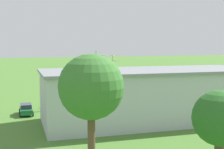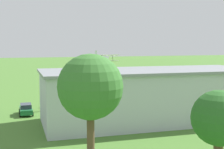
{
  "view_description": "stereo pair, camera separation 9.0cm",
  "coord_description": "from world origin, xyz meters",
  "px_view_note": "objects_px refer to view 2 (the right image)",
  "views": [
    {
      "loc": [
        21.19,
        69.32,
        10.57
      ],
      "look_at": [
        -0.83,
        8.28,
        4.46
      ],
      "focal_mm": 50.77,
      "sensor_mm": 36.0,
      "label": 1
    },
    {
      "loc": [
        21.1,
        69.35,
        10.57
      ],
      "look_at": [
        -0.83,
        8.28,
        4.46
      ],
      "focal_mm": 50.77,
      "sensor_mm": 36.0,
      "label": 2
    }
  ],
  "objects_px": {
    "person_by_parked_cars": "(72,100)",
    "tree_behind_hangar_right": "(219,120)",
    "person_near_hangar_door": "(180,96)",
    "windsock": "(81,66)",
    "biplane": "(101,59)",
    "tree_by_windsock": "(90,88)",
    "car_green": "(26,109)",
    "person_at_fence_line": "(42,106)",
    "person_walking_on_apron": "(46,103)",
    "hangar": "(150,95)",
    "person_crossing_taxiway": "(62,103)"
  },
  "relations": [
    {
      "from": "tree_by_windsock",
      "to": "windsock",
      "type": "relative_size",
      "value": 1.77
    },
    {
      "from": "person_at_fence_line",
      "to": "windsock",
      "type": "relative_size",
      "value": 0.29
    },
    {
      "from": "car_green",
      "to": "windsock",
      "type": "relative_size",
      "value": 0.79
    },
    {
      "from": "person_at_fence_line",
      "to": "person_near_hangar_door",
      "type": "xyz_separation_m",
      "value": [
        -25.98,
        -1.2,
        0.08
      ]
    },
    {
      "from": "person_by_parked_cars",
      "to": "windsock",
      "type": "relative_size",
      "value": 0.31
    },
    {
      "from": "person_by_parked_cars",
      "to": "person_crossing_taxiway",
      "type": "xyz_separation_m",
      "value": [
        2.21,
        1.59,
        -0.04
      ]
    },
    {
      "from": "tree_behind_hangar_right",
      "to": "person_near_hangar_door",
      "type": "bearing_deg",
      "value": -118.38
    },
    {
      "from": "hangar",
      "to": "person_crossing_taxiway",
      "type": "xyz_separation_m",
      "value": [
        9.9,
        -13.47,
        -2.78
      ]
    },
    {
      "from": "car_green",
      "to": "tree_by_windsock",
      "type": "height_order",
      "value": "tree_by_windsock"
    },
    {
      "from": "person_walking_on_apron",
      "to": "person_by_parked_cars",
      "type": "bearing_deg",
      "value": -172.07
    },
    {
      "from": "biplane",
      "to": "windsock",
      "type": "height_order",
      "value": "biplane"
    },
    {
      "from": "person_near_hangar_door",
      "to": "tree_by_windsock",
      "type": "distance_m",
      "value": 39.64
    },
    {
      "from": "person_at_fence_line",
      "to": "person_by_parked_cars",
      "type": "bearing_deg",
      "value": -147.27
    },
    {
      "from": "person_near_hangar_door",
      "to": "tree_by_windsock",
      "type": "height_order",
      "value": "tree_by_windsock"
    },
    {
      "from": "tree_by_windsock",
      "to": "tree_behind_hangar_right",
      "type": "height_order",
      "value": "tree_by_windsock"
    },
    {
      "from": "person_walking_on_apron",
      "to": "person_at_fence_line",
      "type": "height_order",
      "value": "person_at_fence_line"
    },
    {
      "from": "car_green",
      "to": "person_at_fence_line",
      "type": "relative_size",
      "value": 2.73
    },
    {
      "from": "person_walking_on_apron",
      "to": "tree_by_windsock",
      "type": "relative_size",
      "value": 0.15
    },
    {
      "from": "windsock",
      "to": "person_near_hangar_door",
      "type": "bearing_deg",
      "value": 111.24
    },
    {
      "from": "person_at_fence_line",
      "to": "person_near_hangar_door",
      "type": "height_order",
      "value": "person_near_hangar_door"
    },
    {
      "from": "person_by_parked_cars",
      "to": "windsock",
      "type": "height_order",
      "value": "windsock"
    },
    {
      "from": "biplane",
      "to": "tree_by_windsock",
      "type": "bearing_deg",
      "value": 71.26
    },
    {
      "from": "biplane",
      "to": "car_green",
      "type": "height_order",
      "value": "biplane"
    },
    {
      "from": "person_by_parked_cars",
      "to": "person_at_fence_line",
      "type": "bearing_deg",
      "value": 32.73
    },
    {
      "from": "tree_by_windsock",
      "to": "windsock",
      "type": "distance_m",
      "value": 60.87
    },
    {
      "from": "tree_behind_hangar_right",
      "to": "windsock",
      "type": "height_order",
      "value": "tree_behind_hangar_right"
    },
    {
      "from": "hangar",
      "to": "car_green",
      "type": "xyz_separation_m",
      "value": [
        16.04,
        -9.76,
        -2.75
      ]
    },
    {
      "from": "person_near_hangar_door",
      "to": "windsock",
      "type": "distance_m",
      "value": 32.28
    },
    {
      "from": "biplane",
      "to": "person_by_parked_cars",
      "type": "relative_size",
      "value": 4.99
    },
    {
      "from": "biplane",
      "to": "windsock",
      "type": "bearing_deg",
      "value": -72.3
    },
    {
      "from": "hangar",
      "to": "car_green",
      "type": "height_order",
      "value": "hangar"
    },
    {
      "from": "person_crossing_taxiway",
      "to": "person_near_hangar_door",
      "type": "bearing_deg",
      "value": 177.75
    },
    {
      "from": "hangar",
      "to": "person_at_fence_line",
      "type": "relative_size",
      "value": 18.87
    },
    {
      "from": "hangar",
      "to": "person_crossing_taxiway",
      "type": "height_order",
      "value": "hangar"
    },
    {
      "from": "person_near_hangar_door",
      "to": "windsock",
      "type": "height_order",
      "value": "windsock"
    },
    {
      "from": "person_at_fence_line",
      "to": "person_crossing_taxiway",
      "type": "relative_size",
      "value": 0.97
    },
    {
      "from": "hangar",
      "to": "person_crossing_taxiway",
      "type": "relative_size",
      "value": 18.35
    },
    {
      "from": "hangar",
      "to": "person_crossing_taxiway",
      "type": "bearing_deg",
      "value": -53.7
    },
    {
      "from": "person_crossing_taxiway",
      "to": "hangar",
      "type": "bearing_deg",
      "value": 126.3
    },
    {
      "from": "car_green",
      "to": "person_by_parked_cars",
      "type": "xyz_separation_m",
      "value": [
        -8.35,
        -5.31,
        0.01
      ]
    },
    {
      "from": "person_by_parked_cars",
      "to": "tree_behind_hangar_right",
      "type": "bearing_deg",
      "value": 91.85
    },
    {
      "from": "car_green",
      "to": "person_at_fence_line",
      "type": "height_order",
      "value": "car_green"
    },
    {
      "from": "biplane",
      "to": "tree_behind_hangar_right",
      "type": "height_order",
      "value": "biplane"
    },
    {
      "from": "tree_behind_hangar_right",
      "to": "person_by_parked_cars",
      "type": "bearing_deg",
      "value": -88.15
    },
    {
      "from": "person_walking_on_apron",
      "to": "person_by_parked_cars",
      "type": "xyz_separation_m",
      "value": [
        -4.73,
        -0.66,
        0.11
      ]
    },
    {
      "from": "tree_by_windsock",
      "to": "person_at_fence_line",
      "type": "bearing_deg",
      "value": -89.9
    },
    {
      "from": "biplane",
      "to": "person_crossing_taxiway",
      "type": "xyz_separation_m",
      "value": [
        13.65,
        20.27,
        -6.19
      ]
    },
    {
      "from": "person_at_fence_line",
      "to": "windsock",
      "type": "xyz_separation_m",
      "value": [
        -14.38,
        -31.05,
        4.12
      ]
    },
    {
      "from": "biplane",
      "to": "person_near_hangar_door",
      "type": "relative_size",
      "value": 4.9
    },
    {
      "from": "person_by_parked_cars",
      "to": "windsock",
      "type": "bearing_deg",
      "value": -107.57
    }
  ]
}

